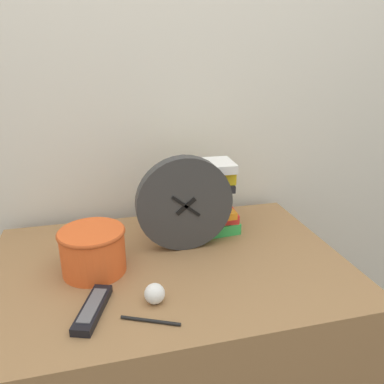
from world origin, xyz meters
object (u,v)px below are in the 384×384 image
basket (93,249)px  crumpled_paper_ball (155,294)px  tv_remote (93,309)px  book_stack (200,200)px  pen (151,321)px  desk_clock (185,204)px

basket → crumpled_paper_ball: 0.24m
tv_remote → crumpled_paper_ball: size_ratio=3.43×
tv_remote → book_stack: bearing=45.4°
tv_remote → pen: 0.14m
book_stack → pen: book_stack is taller
book_stack → crumpled_paper_ball: (-0.21, -0.36, -0.09)m
basket → tv_remote: bearing=-91.8°
desk_clock → basket: (-0.28, -0.07, -0.08)m
book_stack → crumpled_paper_ball: size_ratio=5.10×
basket → tv_remote: size_ratio=1.05×
desk_clock → book_stack: size_ratio=1.14×
desk_clock → crumpled_paper_ball: (-0.14, -0.26, -0.12)m
desk_clock → pen: (-0.16, -0.32, -0.14)m
crumpled_paper_ball → basket: bearing=127.8°
desk_clock → basket: 0.30m
basket → book_stack: bearing=26.8°
desk_clock → tv_remote: size_ratio=1.69×
tv_remote → pen: tv_remote is taller
tv_remote → basket: bearing=88.2°
basket → pen: bearing=-64.3°
book_stack → pen: (-0.23, -0.43, -0.11)m
book_stack → crumpled_paper_ball: 0.43m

